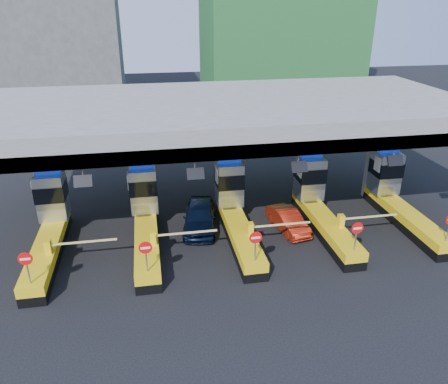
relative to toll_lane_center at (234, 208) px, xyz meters
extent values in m
plane|color=black|center=(0.00, -0.28, -1.40)|extent=(120.00, 120.00, 0.00)
cube|color=slate|center=(0.00, 2.72, 4.85)|extent=(28.00, 12.00, 1.50)
cube|color=#4C4C49|center=(0.00, -2.98, 4.45)|extent=(28.00, 0.60, 0.70)
cube|color=slate|center=(-10.00, 2.72, 1.35)|extent=(1.00, 1.00, 5.50)
cube|color=slate|center=(0.00, 2.72, 1.35)|extent=(1.00, 1.00, 5.50)
cube|color=slate|center=(10.00, 2.72, 1.35)|extent=(1.00, 1.00, 5.50)
cylinder|color=slate|center=(-7.50, -2.98, 3.85)|extent=(0.06, 0.06, 0.50)
cube|color=black|center=(-7.50, -3.18, 3.50)|extent=(0.80, 0.38, 0.54)
cylinder|color=slate|center=(-2.50, -2.98, 3.85)|extent=(0.06, 0.06, 0.50)
cube|color=black|center=(-2.50, -3.18, 3.50)|extent=(0.80, 0.38, 0.54)
cylinder|color=slate|center=(2.50, -2.98, 3.85)|extent=(0.06, 0.06, 0.50)
cube|color=black|center=(2.50, -3.18, 3.50)|extent=(0.80, 0.38, 0.54)
cylinder|color=slate|center=(7.50, -2.98, 3.85)|extent=(0.06, 0.06, 0.50)
cube|color=black|center=(7.50, -3.18, 3.50)|extent=(0.80, 0.38, 0.54)
cube|color=black|center=(-10.00, -1.28, -1.15)|extent=(1.20, 8.00, 0.50)
cube|color=#E5B70C|center=(-10.00, -1.28, -0.65)|extent=(1.20, 8.00, 0.50)
cube|color=#9EA3A8|center=(-10.00, 1.52, 0.90)|extent=(1.50, 1.50, 2.60)
cube|color=black|center=(-10.00, 1.50, 1.20)|extent=(1.56, 1.56, 0.90)
cube|color=#0C2DBF|center=(-10.00, 1.52, 2.48)|extent=(1.30, 0.35, 0.55)
cube|color=white|center=(-10.80, 1.22, 1.60)|extent=(0.06, 0.70, 0.90)
cylinder|color=slate|center=(-10.00, -4.88, 0.25)|extent=(0.07, 0.07, 1.30)
cylinder|color=red|center=(-10.00, -4.91, 0.85)|extent=(0.60, 0.04, 0.60)
cube|color=white|center=(-10.00, -4.93, 0.85)|extent=(0.42, 0.02, 0.10)
cube|color=#E5B70C|center=(-9.65, -2.48, -0.05)|extent=(0.30, 0.35, 0.70)
cube|color=white|center=(-8.00, -2.48, 0.05)|extent=(3.20, 0.08, 0.08)
cube|color=black|center=(-5.00, -1.28, -1.15)|extent=(1.20, 8.00, 0.50)
cube|color=#E5B70C|center=(-5.00, -1.28, -0.65)|extent=(1.20, 8.00, 0.50)
cube|color=#9EA3A8|center=(-5.00, 1.52, 0.90)|extent=(1.50, 1.50, 2.60)
cube|color=black|center=(-5.00, 1.50, 1.20)|extent=(1.56, 1.56, 0.90)
cube|color=#0C2DBF|center=(-5.00, 1.52, 2.48)|extent=(1.30, 0.35, 0.55)
cube|color=white|center=(-5.80, 1.22, 1.60)|extent=(0.06, 0.70, 0.90)
cylinder|color=slate|center=(-5.00, -4.88, 0.25)|extent=(0.07, 0.07, 1.30)
cylinder|color=red|center=(-5.00, -4.91, 0.85)|extent=(0.60, 0.04, 0.60)
cube|color=white|center=(-5.00, -4.93, 0.85)|extent=(0.42, 0.02, 0.10)
cube|color=#E5B70C|center=(-4.65, -2.48, -0.05)|extent=(0.30, 0.35, 0.70)
cube|color=white|center=(-3.00, -2.48, 0.05)|extent=(3.20, 0.08, 0.08)
cube|color=black|center=(0.00, -1.28, -1.15)|extent=(1.20, 8.00, 0.50)
cube|color=#E5B70C|center=(0.00, -1.28, -0.65)|extent=(1.20, 8.00, 0.50)
cube|color=#9EA3A8|center=(0.00, 1.52, 0.90)|extent=(1.50, 1.50, 2.60)
cube|color=black|center=(0.00, 1.50, 1.20)|extent=(1.56, 1.56, 0.90)
cube|color=#0C2DBF|center=(0.00, 1.52, 2.48)|extent=(1.30, 0.35, 0.55)
cube|color=white|center=(-0.80, 1.22, 1.60)|extent=(0.06, 0.70, 0.90)
cylinder|color=slate|center=(0.00, -4.88, 0.25)|extent=(0.07, 0.07, 1.30)
cylinder|color=red|center=(0.00, -4.91, 0.85)|extent=(0.60, 0.04, 0.60)
cube|color=white|center=(0.00, -4.93, 0.85)|extent=(0.42, 0.02, 0.10)
cube|color=#E5B70C|center=(0.35, -2.48, -0.05)|extent=(0.30, 0.35, 0.70)
cube|color=white|center=(2.00, -2.48, 0.05)|extent=(3.20, 0.08, 0.08)
cube|color=black|center=(5.00, -1.28, -1.15)|extent=(1.20, 8.00, 0.50)
cube|color=#E5B70C|center=(5.00, -1.28, -0.65)|extent=(1.20, 8.00, 0.50)
cube|color=#9EA3A8|center=(5.00, 1.52, 0.90)|extent=(1.50, 1.50, 2.60)
cube|color=black|center=(5.00, 1.50, 1.20)|extent=(1.56, 1.56, 0.90)
cube|color=#0C2DBF|center=(5.00, 1.52, 2.48)|extent=(1.30, 0.35, 0.55)
cube|color=white|center=(4.20, 1.22, 1.60)|extent=(0.06, 0.70, 0.90)
cylinder|color=slate|center=(5.00, -4.88, 0.25)|extent=(0.07, 0.07, 1.30)
cylinder|color=red|center=(5.00, -4.91, 0.85)|extent=(0.60, 0.04, 0.60)
cube|color=white|center=(5.00, -4.93, 0.85)|extent=(0.42, 0.02, 0.10)
cube|color=#E5B70C|center=(5.35, -2.48, -0.05)|extent=(0.30, 0.35, 0.70)
cube|color=white|center=(7.00, -2.48, 0.05)|extent=(3.20, 0.08, 0.08)
cube|color=black|center=(10.00, -1.28, -1.15)|extent=(1.20, 8.00, 0.50)
cube|color=#E5B70C|center=(10.00, -1.28, -0.65)|extent=(1.20, 8.00, 0.50)
cube|color=#9EA3A8|center=(10.00, 1.52, 0.90)|extent=(1.50, 1.50, 2.60)
cube|color=black|center=(10.00, 1.50, 1.20)|extent=(1.56, 1.56, 0.90)
cube|color=#0C2DBF|center=(10.00, 1.52, 2.48)|extent=(1.30, 0.35, 0.55)
cube|color=white|center=(9.20, 1.22, 1.60)|extent=(0.06, 0.70, 0.90)
cylinder|color=slate|center=(10.00, -4.88, 0.25)|extent=(0.07, 0.07, 1.30)
cube|color=#E5B70C|center=(10.35, -2.48, -0.05)|extent=(0.30, 0.35, 0.70)
cube|color=#4C4C49|center=(-14.00, 35.72, 7.60)|extent=(14.00, 10.00, 18.00)
imported|color=black|center=(-1.92, 0.51, -0.63)|extent=(2.55, 4.73, 1.53)
imported|color=maroon|center=(3.05, -0.55, -0.81)|extent=(1.84, 3.74, 1.18)
camera|label=1|loc=(-4.55, -21.79, 10.89)|focal=35.00mm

